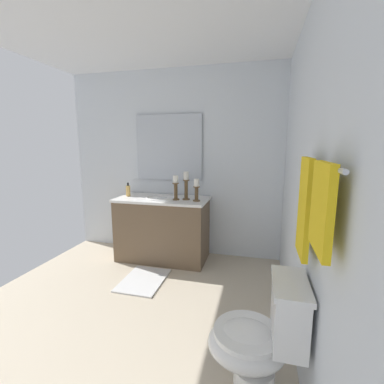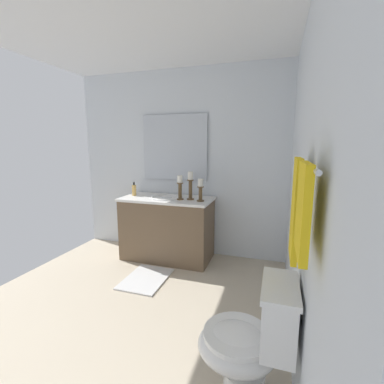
# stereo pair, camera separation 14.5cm
# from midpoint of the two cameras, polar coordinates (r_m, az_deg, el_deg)

# --- Properties ---
(floor) EXTENTS (3.00, 2.91, 0.02)m
(floor) POSITION_cam_midpoint_polar(r_m,az_deg,el_deg) (2.71, -13.03, -23.46)
(floor) COLOR beige
(floor) RESTS_ON ground
(wall_back) EXTENTS (3.00, 0.04, 2.45)m
(wall_back) POSITION_cam_midpoint_polar(r_m,az_deg,el_deg) (1.95, 25.04, 1.77)
(wall_back) COLOR silver
(wall_back) RESTS_ON ground
(wall_left) EXTENTS (0.04, 2.91, 2.45)m
(wall_left) POSITION_cam_midpoint_polar(r_m,az_deg,el_deg) (3.64, -1.60, 6.10)
(wall_left) COLOR silver
(wall_left) RESTS_ON ground
(ceiling) EXTENTS (3.00, 2.91, 0.02)m
(ceiling) POSITION_cam_midpoint_polar(r_m,az_deg,el_deg) (2.47, -15.72, 33.21)
(ceiling) COLOR white
(vanity_cabinet) EXTENTS (0.58, 1.17, 0.81)m
(vanity_cabinet) POSITION_cam_midpoint_polar(r_m,az_deg,el_deg) (3.51, -4.12, -7.72)
(vanity_cabinet) COLOR brown
(vanity_cabinet) RESTS_ON ground
(sink_basin) EXTENTS (0.40, 0.40, 0.24)m
(sink_basin) POSITION_cam_midpoint_polar(r_m,az_deg,el_deg) (3.41, -4.18, -1.88)
(sink_basin) COLOR white
(sink_basin) RESTS_ON vanity_cabinet
(mirror) EXTENTS (0.02, 0.91, 0.86)m
(mirror) POSITION_cam_midpoint_polar(r_m,az_deg,el_deg) (3.60, -2.64, 9.49)
(mirror) COLOR silver
(candle_holder_tall) EXTENTS (0.09, 0.09, 0.27)m
(candle_holder_tall) POSITION_cam_midpoint_polar(r_m,az_deg,el_deg) (3.17, 3.14, 0.54)
(candle_holder_tall) COLOR brown
(candle_holder_tall) RESTS_ON vanity_cabinet
(candle_holder_short) EXTENTS (0.09, 0.09, 0.35)m
(candle_holder_short) POSITION_cam_midpoint_polar(r_m,az_deg,el_deg) (3.26, 0.93, 1.57)
(candle_holder_short) COLOR brown
(candle_holder_short) RESTS_ON vanity_cabinet
(candle_holder_mid) EXTENTS (0.09, 0.09, 0.30)m
(candle_holder_mid) POSITION_cam_midpoint_polar(r_m,az_deg,el_deg) (3.26, -1.32, 1.10)
(candle_holder_mid) COLOR brown
(candle_holder_mid) RESTS_ON vanity_cabinet
(soap_bottle) EXTENTS (0.06, 0.06, 0.18)m
(soap_bottle) POSITION_cam_midpoint_polar(r_m,az_deg,el_deg) (3.61, -11.21, 0.42)
(soap_bottle) COLOR #E5B259
(soap_bottle) RESTS_ON vanity_cabinet
(toilet) EXTENTS (0.39, 0.54, 0.75)m
(toilet) POSITION_cam_midpoint_polar(r_m,az_deg,el_deg) (1.78, 14.70, -28.82)
(toilet) COLOR white
(toilet) RESTS_ON ground
(towel_bar) EXTENTS (0.77, 0.02, 0.02)m
(towel_bar) POSITION_cam_midpoint_polar(r_m,az_deg,el_deg) (1.29, 26.36, 5.33)
(towel_bar) COLOR silver
(towel_near_vanity) EXTENTS (0.25, 0.03, 0.53)m
(towel_near_vanity) POSITION_cam_midpoint_polar(r_m,az_deg,el_deg) (1.51, 23.93, -3.40)
(towel_near_vanity) COLOR yellow
(towel_near_vanity) RESTS_ON towel_bar
(towel_center) EXTENTS (0.28, 0.03, 0.36)m
(towel_center) POSITION_cam_midpoint_polar(r_m,az_deg,el_deg) (1.12, 26.22, -3.40)
(towel_center) COLOR yellow
(towel_center) RESTS_ON towel_bar
(bath_mat) EXTENTS (0.60, 0.44, 0.02)m
(bath_mat) POSITION_cam_midpoint_polar(r_m,az_deg,el_deg) (3.14, -8.50, -17.95)
(bath_mat) COLOR silver
(bath_mat) RESTS_ON ground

